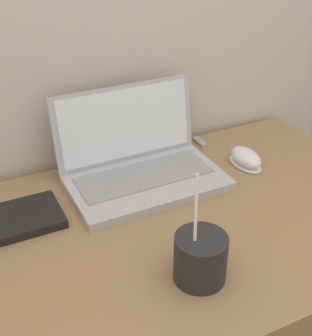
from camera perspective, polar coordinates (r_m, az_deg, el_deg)
The scene contains 5 objects.
desk at distance 1.31m, azimuth 3.08°, elevation -18.79°, with size 1.06×0.68×0.72m.
laptop at distance 1.18m, azimuth -2.03°, elevation 0.79°, with size 0.38×0.27×0.21m.
drink_cup at distance 0.89m, azimuth 5.43°, elevation -10.77°, with size 0.10×0.10×0.22m.
computer_mouse at distance 1.27m, azimuth 10.90°, elevation 1.18°, with size 0.07×0.11×0.04m.
usb_stick at distance 1.37m, azimuth 5.36°, elevation 3.23°, with size 0.02×0.06×0.01m.
Camera 1 is at (-0.43, -0.39, 1.36)m, focal length 50.00 mm.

